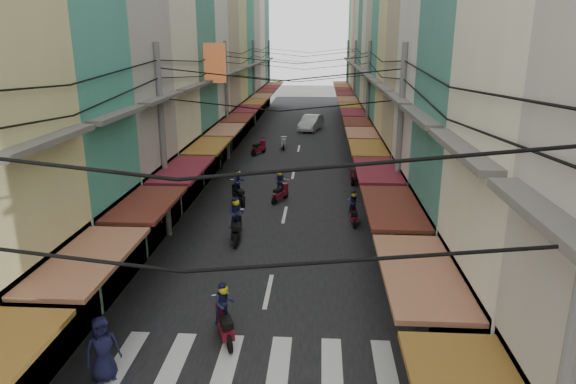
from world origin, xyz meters
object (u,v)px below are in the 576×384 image
at_px(white_car, 311,130).
at_px(traffic_sign, 413,230).
at_px(bicycle, 427,248).
at_px(market_umbrella, 448,247).

xyz_separation_m(white_car, traffic_sign, (4.19, -31.35, 1.89)).
distance_m(bicycle, market_umbrella, 5.17).
distance_m(bicycle, traffic_sign, 3.78).
bearing_deg(market_umbrella, traffic_sign, 115.43).
xyz_separation_m(bicycle, traffic_sign, (-1.22, -3.03, 1.89)).
xyz_separation_m(white_car, market_umbrella, (5.01, -33.06, 2.01)).
relative_size(market_umbrella, traffic_sign, 0.87).
distance_m(white_car, market_umbrella, 33.50).
bearing_deg(traffic_sign, bicycle, 68.07).
distance_m(white_car, traffic_sign, 31.69).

